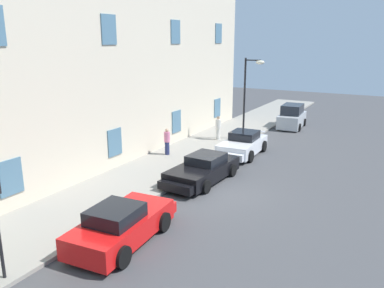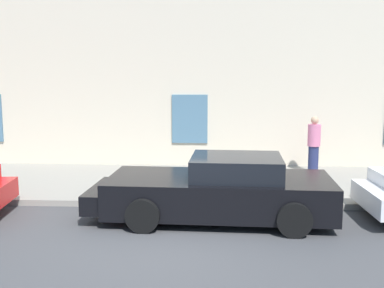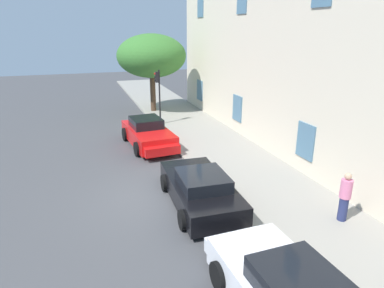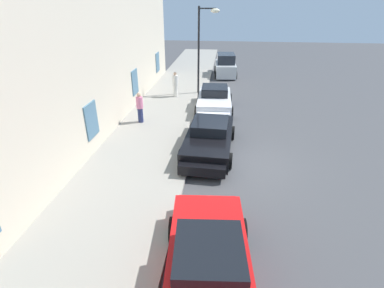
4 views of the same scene
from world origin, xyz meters
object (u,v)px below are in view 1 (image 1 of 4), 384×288
object	(u,v)px
sportscar_red_lead	(124,223)
pedestrian_strolling	(218,128)
sportscar_yellow_flank	(201,171)
street_lamp	(251,84)
sportscar_white_middle	(242,145)
hatchback_parked	(292,117)
pedestrian_admiring	(167,141)

from	to	relation	value
sportscar_red_lead	pedestrian_strolling	bearing A→B (deg)	12.52
sportscar_yellow_flank	street_lamp	world-z (taller)	street_lamp
street_lamp	sportscar_yellow_flank	bearing A→B (deg)	-174.21
sportscar_white_middle	sportscar_red_lead	bearing A→B (deg)	-177.97
sportscar_red_lead	street_lamp	size ratio (longest dim) A/B	0.86
hatchback_parked	street_lamp	bearing A→B (deg)	166.67
sportscar_red_lead	sportscar_yellow_flank	world-z (taller)	sportscar_red_lead
sportscar_yellow_flank	pedestrian_admiring	world-z (taller)	pedestrian_admiring
sportscar_red_lead	sportscar_white_middle	xyz separation A→B (m)	(12.14, 0.43, -0.01)
sportscar_red_lead	sportscar_yellow_flank	bearing A→B (deg)	3.60
pedestrian_admiring	pedestrian_strolling	distance (m)	5.09
sportscar_red_lead	sportscar_white_middle	world-z (taller)	sportscar_red_lead
sportscar_red_lead	pedestrian_strolling	size ratio (longest dim) A/B	2.90
sportscar_red_lead	pedestrian_admiring	bearing A→B (deg)	24.40
street_lamp	pedestrian_strolling	xyz separation A→B (m)	(-1.11, 1.90, -3.09)
sportscar_yellow_flank	hatchback_parked	distance (m)	15.02
sportscar_yellow_flank	sportscar_white_middle	bearing A→B (deg)	0.09
sportscar_white_middle	pedestrian_strolling	size ratio (longest dim) A/B	2.73
sportscar_white_middle	hatchback_parked	distance (m)	9.59
hatchback_parked	pedestrian_admiring	bearing A→B (deg)	159.82
sportscar_white_middle	pedestrian_admiring	distance (m)	4.69
sportscar_red_lead	pedestrian_admiring	size ratio (longest dim) A/B	2.96
sportscar_yellow_flank	pedestrian_strolling	world-z (taller)	pedestrian_strolling
sportscar_white_middle	street_lamp	xyz separation A→B (m)	(3.52, 0.90, 3.45)
sportscar_yellow_flank	pedestrian_admiring	xyz separation A→B (m)	(2.89, 3.93, 0.39)
pedestrian_admiring	pedestrian_strolling	size ratio (longest dim) A/B	0.98
sportscar_yellow_flank	sportscar_white_middle	xyz separation A→B (m)	(5.44, 0.01, 0.05)
sportscar_yellow_flank	street_lamp	distance (m)	9.66
pedestrian_strolling	sportscar_red_lead	bearing A→B (deg)	-167.48
pedestrian_strolling	sportscar_yellow_flank	bearing A→B (deg)	-160.30
sportscar_red_lead	sportscar_yellow_flank	size ratio (longest dim) A/B	0.97
sportscar_white_middle	street_lamp	world-z (taller)	street_lamp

